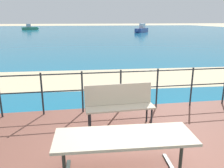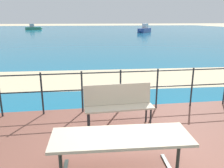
% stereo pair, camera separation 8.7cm
% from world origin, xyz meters
% --- Properties ---
extents(ground_plane, '(240.00, 240.00, 0.00)m').
position_xyz_m(ground_plane, '(0.00, 0.00, 0.00)').
color(ground_plane, beige).
extents(patio_paving, '(6.40, 5.20, 0.06)m').
position_xyz_m(patio_paving, '(0.00, 0.00, 0.03)').
color(patio_paving, brown).
rests_on(patio_paving, ground).
extents(sea_water, '(90.00, 90.00, 0.01)m').
position_xyz_m(sea_water, '(0.00, 40.00, 0.01)').
color(sea_water, '#196B8E').
rests_on(sea_water, ground).
extents(beach_strip, '(54.09, 5.73, 0.01)m').
position_xyz_m(beach_strip, '(0.00, 5.93, 0.01)').
color(beach_strip, beige).
rests_on(beach_strip, ground).
extents(picnic_table, '(1.96, 1.43, 0.79)m').
position_xyz_m(picnic_table, '(-0.51, -0.47, 0.66)').
color(picnic_table, '#BCAD93').
rests_on(picnic_table, patio_paving).
extents(park_bench, '(1.53, 0.47, 0.93)m').
position_xyz_m(park_bench, '(-0.21, 1.47, 0.62)').
color(park_bench, '#BCAD93').
rests_on(park_bench, patio_paving).
extents(railing_fence, '(5.94, 0.04, 1.08)m').
position_xyz_m(railing_fence, '(0.00, 2.36, 0.72)').
color(railing_fence, '#1E2328').
rests_on(railing_fence, patio_paving).
extents(boat_near, '(3.47, 4.39, 1.58)m').
position_xyz_m(boat_near, '(11.00, 38.19, 0.53)').
color(boat_near, '#2D478C').
rests_on(boat_near, sea_water).
extents(boat_mid, '(3.91, 2.24, 1.32)m').
position_xyz_m(boat_mid, '(-10.95, 52.68, 0.42)').
color(boat_mid, '#338466').
rests_on(boat_mid, sea_water).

